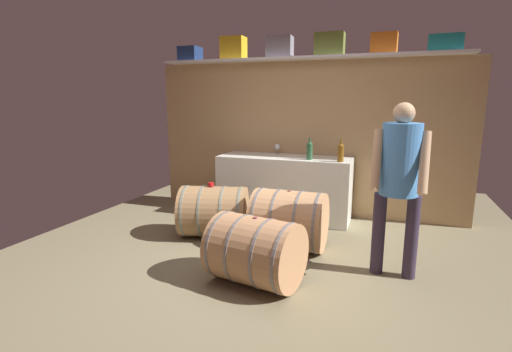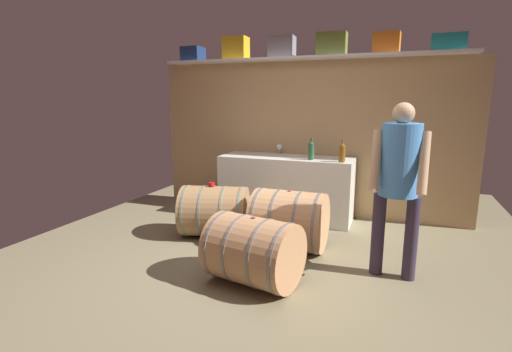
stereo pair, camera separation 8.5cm
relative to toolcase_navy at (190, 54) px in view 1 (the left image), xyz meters
The scene contains 18 objects.
ground_plane 3.28m from the toolcase_navy, 40.20° to the right, with size 5.74×7.55×0.02m, color #7A7153.
back_wall_panel 2.15m from the toolcase_navy, ahead, with size 4.54×0.10×2.20m, color tan.
high_shelf_board 1.76m from the toolcase_navy, ahead, with size 4.18×0.40×0.03m, color white.
toolcase_navy is the anchor object (origin of this frame).
toolcase_yellow 0.71m from the toolcase_navy, ahead, with size 0.34×0.25×0.32m, color yellow.
toolcase_grey 1.41m from the toolcase_navy, ahead, with size 0.35×0.24×0.29m, color gray.
toolcase_olive 2.10m from the toolcase_navy, ahead, with size 0.38×0.23×0.30m, color olive.
toolcase_orange 2.78m from the toolcase_navy, ahead, with size 0.32×0.24×0.26m, color orange.
toolcase_teal 3.49m from the toolcase_navy, ahead, with size 0.39×0.19×0.20m, color #1A7979.
work_cabinet 2.47m from the toolcase_navy, ahead, with size 1.84×0.64×0.88m, color white.
wine_bottle_green 2.39m from the toolcase_navy, 11.15° to the right, with size 0.08×0.08×0.29m.
wine_bottle_amber 2.74m from the toolcase_navy, 10.54° to the right, with size 0.08×0.08×0.29m.
wine_glass 1.94m from the toolcase_navy, ahead, with size 0.08×0.08×0.14m.
wine_barrel_near 2.57m from the toolcase_navy, 52.92° to the right, with size 0.92×0.79×0.64m.
wine_barrel_far 3.55m from the toolcase_navy, 50.62° to the right, with size 0.88×0.75×0.63m.
wine_barrel_flank 3.08m from the toolcase_navy, 34.82° to the right, with size 0.80×0.68×0.68m.
tasting_cup 2.30m from the toolcase_navy, 53.87° to the right, with size 0.07×0.07×0.04m, color red.
winemaker_pouring 3.70m from the toolcase_navy, 28.64° to the right, with size 0.49×0.43×1.64m.
Camera 1 is at (1.17, -3.25, 1.65)m, focal length 26.44 mm.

